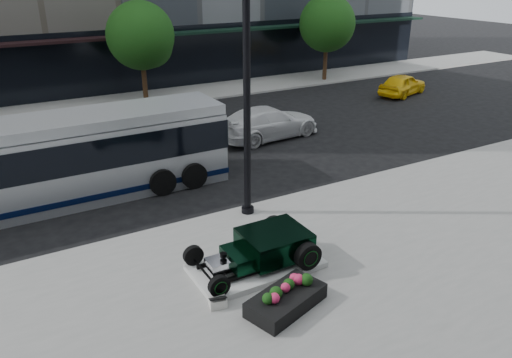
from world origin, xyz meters
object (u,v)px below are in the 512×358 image
yellow_taxi (403,84)px  lamppost (247,111)px  white_sedan (268,123)px  flower_planter (286,299)px  hot_rod (267,246)px  transit_bus (51,161)px

yellow_taxi → lamppost: bearing=102.1°
white_sedan → flower_planter: bearing=145.2°
white_sedan → yellow_taxi: (11.71, 3.15, -0.07)m
hot_rod → lamppost: bearing=70.7°
lamppost → yellow_taxi: size_ratio=1.86×
flower_planter → transit_bus: size_ratio=0.18×
hot_rod → yellow_taxi: bearing=36.1°
lamppost → flower_planter: (-1.58, -4.76, -3.16)m
flower_planter → transit_bus: bearing=112.1°
yellow_taxi → hot_rod: bearing=107.5°
flower_planter → yellow_taxi: size_ratio=0.54×
transit_bus → yellow_taxi: (21.63, 5.50, -0.81)m
hot_rod → flower_planter: (-0.54, -1.77, -0.35)m
flower_planter → yellow_taxi: yellow_taxi is taller
white_sedan → transit_bus: bearing=97.6°
lamppost → yellow_taxi: (16.40, 9.71, -2.84)m
yellow_taxi → flower_planter: bearing=110.3°
yellow_taxi → transit_bus: bearing=85.8°
transit_bus → flower_planter: bearing=-67.9°
white_sedan → yellow_taxi: size_ratio=1.30×
transit_bus → yellow_taxi: size_ratio=3.07×
lamppost → yellow_taxi: bearing=30.6°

